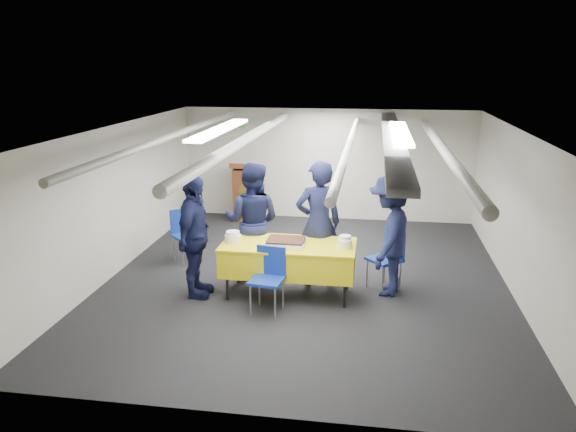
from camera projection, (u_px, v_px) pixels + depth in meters
The scene contains 14 objects.
ground at pixel (306, 279), 8.65m from camera, with size 7.00×7.00×0.00m, color black.
room_shell at pixel (317, 158), 8.53m from camera, with size 6.00×7.00×2.30m.
serving_table at pixel (289, 258), 7.92m from camera, with size 1.88×0.88×0.77m.
sheet_cake at pixel (286, 242), 7.79m from camera, with size 0.54×0.42×0.09m.
plate_stack_left at pixel (233, 237), 7.91m from camera, with size 0.23×0.23×0.16m.
plate_stack_right at pixel (345, 242), 7.68m from camera, with size 0.20×0.20×0.17m.
podium at pixel (248, 192), 11.61m from camera, with size 0.62×0.53×1.25m.
chair_near at pixel (269, 272), 7.45m from camera, with size 0.48×0.48×0.87m.
chair_right at pixel (389, 253), 8.19m from camera, with size 0.59×0.59×0.87m.
chair_left at pixel (185, 230), 9.31m from camera, with size 0.59×0.59×0.87m.
sailor_a at pixel (318, 224), 8.22m from camera, with size 0.68×0.45×1.88m, color black.
sailor_b at pixel (252, 221), 8.48m from camera, with size 0.87×0.68×1.80m, color black.
sailor_c at pixel (195, 237), 7.81m from camera, with size 1.03×0.43×1.76m, color black.
sailor_d at pixel (390, 235), 7.90m from camera, with size 1.13×0.65×1.74m, color black.
Camera 1 is at (0.94, -8.02, 3.26)m, focal length 35.00 mm.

